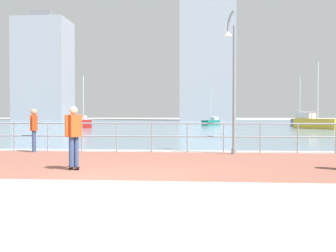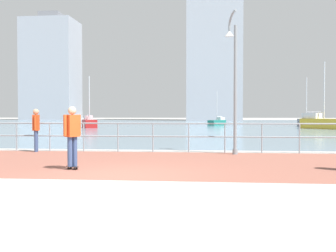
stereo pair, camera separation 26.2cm
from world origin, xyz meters
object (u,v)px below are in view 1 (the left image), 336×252
(sailboat_gray, at_px, (83,123))
(sailboat_teal, at_px, (211,122))
(bystander, at_px, (34,127))
(sailboat_red, at_px, (300,122))
(skateboarder, at_px, (74,132))
(sailboat_yellow, at_px, (316,122))
(lamppost, at_px, (232,75))

(sailboat_gray, height_order, sailboat_teal, sailboat_gray)
(bystander, bearing_deg, sailboat_teal, 78.86)
(sailboat_gray, height_order, sailboat_red, sailboat_red)
(skateboarder, distance_m, sailboat_teal, 44.47)
(bystander, xyz_separation_m, sailboat_gray, (-6.45, 28.53, -0.46))
(bystander, xyz_separation_m, sailboat_yellow, (18.04, 27.11, -0.36))
(sailboat_gray, bearing_deg, bystander, -77.26)
(sailboat_gray, height_order, sailboat_yellow, sailboat_yellow)
(skateboarder, xyz_separation_m, bystander, (-3.18, 4.93, -0.02))
(lamppost, distance_m, sailboat_yellow, 29.20)
(skateboarder, xyz_separation_m, sailboat_teal, (4.56, 44.23, -0.59))
(lamppost, distance_m, sailboat_teal, 39.48)
(lamppost, height_order, sailboat_yellow, sailboat_yellow)
(sailboat_yellow, xyz_separation_m, sailboat_red, (0.19, 7.72, -0.08))
(lamppost, bearing_deg, sailboat_red, 73.24)
(sailboat_red, bearing_deg, sailboat_gray, -165.65)
(sailboat_teal, xyz_separation_m, sailboat_yellow, (10.30, -12.18, 0.21))
(lamppost, xyz_separation_m, skateboarder, (-4.53, -4.83, -1.94))
(bystander, distance_m, sailboat_teal, 40.06)
(sailboat_gray, relative_size, sailboat_red, 0.95)
(lamppost, bearing_deg, bystander, 179.26)
(bystander, distance_m, sailboat_yellow, 32.57)
(sailboat_yellow, bearing_deg, skateboarder, -114.88)
(sailboat_gray, relative_size, sailboat_teal, 1.26)
(skateboarder, relative_size, sailboat_teal, 0.38)
(sailboat_teal, bearing_deg, sailboat_red, -23.01)
(lamppost, relative_size, skateboarder, 3.15)
(lamppost, height_order, bystander, lamppost)
(sailboat_teal, bearing_deg, bystander, -101.14)
(bystander, height_order, sailboat_yellow, sailboat_yellow)
(lamppost, relative_size, sailboat_teal, 1.20)
(lamppost, relative_size, sailboat_gray, 0.95)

